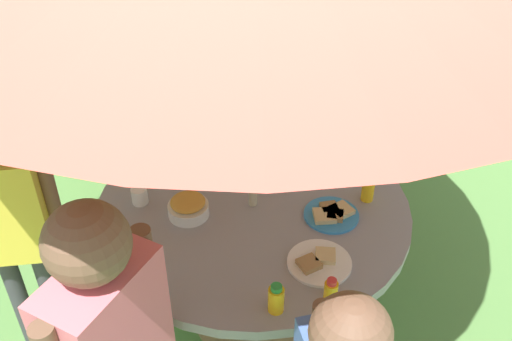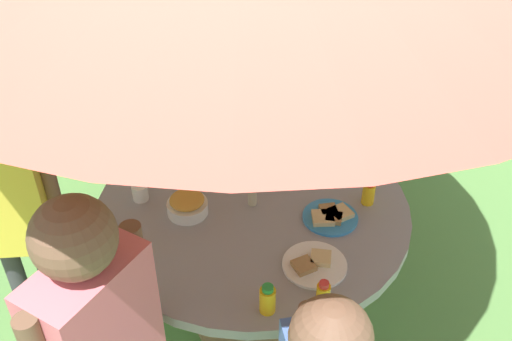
{
  "view_description": "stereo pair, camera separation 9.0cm",
  "coord_description": "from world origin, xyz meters",
  "px_view_note": "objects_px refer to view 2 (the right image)",
  "views": [
    {
      "loc": [
        -0.74,
        -1.69,
        2.25
      ],
      "look_at": [
        0.03,
        0.03,
        0.84
      ],
      "focal_mm": 40.73,
      "sensor_mm": 36.0,
      "label": 1
    },
    {
      "loc": [
        -0.66,
        -1.73,
        2.25
      ],
      "look_at": [
        0.03,
        0.03,
        0.84
      ],
      "focal_mm": 40.73,
      "sensor_mm": 36.0,
      "label": 2
    }
  ],
  "objects_px": {
    "dome_tent": "(213,42)",
    "plate_mid_right": "(206,159)",
    "plate_far_left": "(275,171)",
    "garden_table": "(252,228)",
    "child_in_pink_shirt": "(97,330)",
    "juice_bottle_center_front": "(118,245)",
    "child_in_white_shirt": "(161,93)",
    "plate_mid_left": "(314,264)",
    "plate_far_right": "(331,216)",
    "child_in_yellow_shirt": "(7,199)",
    "juice_bottle_near_left": "(323,294)",
    "cup_far": "(140,192)",
    "snack_bowl": "(187,205)",
    "cup_near": "(285,135)",
    "wooden_chair": "(322,85)",
    "juice_bottle_center_back": "(268,299)",
    "juice_bottle_near_right": "(369,193)"
  },
  "relations": [
    {
      "from": "juice_bottle_near_left",
      "to": "snack_bowl",
      "type": "bearing_deg",
      "value": 115.33
    },
    {
      "from": "child_in_white_shirt",
      "to": "cup_far",
      "type": "xyz_separation_m",
      "value": [
        -0.27,
        -0.73,
        -0.04
      ]
    },
    {
      "from": "plate_far_right",
      "to": "plate_mid_right",
      "type": "bearing_deg",
      "value": 121.86
    },
    {
      "from": "cup_far",
      "to": "juice_bottle_near_left",
      "type": "bearing_deg",
      "value": -59.8
    },
    {
      "from": "plate_far_right",
      "to": "child_in_pink_shirt",
      "type": "bearing_deg",
      "value": -160.04
    },
    {
      "from": "child_in_white_shirt",
      "to": "cup_near",
      "type": "relative_size",
      "value": 20.25
    },
    {
      "from": "garden_table",
      "to": "child_in_white_shirt",
      "type": "xyz_separation_m",
      "value": [
        -0.15,
        0.93,
        0.21
      ]
    },
    {
      "from": "dome_tent",
      "to": "juice_bottle_near_left",
      "type": "relative_size",
      "value": 19.73
    },
    {
      "from": "garden_table",
      "to": "juice_bottle_center_back",
      "type": "bearing_deg",
      "value": -105.85
    },
    {
      "from": "dome_tent",
      "to": "snack_bowl",
      "type": "xyz_separation_m",
      "value": [
        -0.62,
        -1.58,
        0.06
      ]
    },
    {
      "from": "child_in_white_shirt",
      "to": "juice_bottle_near_left",
      "type": "height_order",
      "value": "child_in_white_shirt"
    },
    {
      "from": "plate_far_left",
      "to": "juice_bottle_center_front",
      "type": "bearing_deg",
      "value": -161.23
    },
    {
      "from": "child_in_yellow_shirt",
      "to": "juice_bottle_near_left",
      "type": "xyz_separation_m",
      "value": [
        0.96,
        -0.86,
        -0.04
      ]
    },
    {
      "from": "garden_table",
      "to": "plate_far_left",
      "type": "relative_size",
      "value": 7.01
    },
    {
      "from": "garden_table",
      "to": "child_in_yellow_shirt",
      "type": "xyz_separation_m",
      "value": [
        -0.93,
        0.28,
        0.22
      ]
    },
    {
      "from": "child_in_pink_shirt",
      "to": "juice_bottle_center_front",
      "type": "relative_size",
      "value": 12.59
    },
    {
      "from": "wooden_chair",
      "to": "juice_bottle_near_right",
      "type": "distance_m",
      "value": 1.29
    },
    {
      "from": "plate_mid_right",
      "to": "cup_far",
      "type": "xyz_separation_m",
      "value": [
        -0.34,
        -0.16,
        0.02
      ]
    },
    {
      "from": "garden_table",
      "to": "child_in_pink_shirt",
      "type": "distance_m",
      "value": 0.94
    },
    {
      "from": "garden_table",
      "to": "wooden_chair",
      "type": "height_order",
      "value": "wooden_chair"
    },
    {
      "from": "child_in_pink_shirt",
      "to": "plate_mid_right",
      "type": "xyz_separation_m",
      "value": [
        0.61,
        0.91,
        -0.15
      ]
    },
    {
      "from": "dome_tent",
      "to": "plate_mid_right",
      "type": "distance_m",
      "value": 1.35
    },
    {
      "from": "cup_near",
      "to": "plate_mid_left",
      "type": "bearing_deg",
      "value": -106.36
    },
    {
      "from": "child_in_white_shirt",
      "to": "juice_bottle_center_back",
      "type": "relative_size",
      "value": 10.45
    },
    {
      "from": "child_in_white_shirt",
      "to": "juice_bottle_center_back",
      "type": "distance_m",
      "value": 1.47
    },
    {
      "from": "child_in_pink_shirt",
      "to": "cup_far",
      "type": "distance_m",
      "value": 0.81
    },
    {
      "from": "garden_table",
      "to": "child_in_pink_shirt",
      "type": "xyz_separation_m",
      "value": [
        -0.7,
        -0.55,
        0.29
      ]
    },
    {
      "from": "dome_tent",
      "to": "child_in_pink_shirt",
      "type": "xyz_separation_m",
      "value": [
        -1.05,
        -2.18,
        0.18
      ]
    },
    {
      "from": "juice_bottle_center_front",
      "to": "cup_near",
      "type": "height_order",
      "value": "juice_bottle_center_front"
    },
    {
      "from": "plate_far_right",
      "to": "juice_bottle_near_right",
      "type": "bearing_deg",
      "value": 10.35
    },
    {
      "from": "child_in_white_shirt",
      "to": "plate_mid_left",
      "type": "bearing_deg",
      "value": 0.63
    },
    {
      "from": "child_in_pink_shirt",
      "to": "juice_bottle_near_left",
      "type": "relative_size",
      "value": 12.85
    },
    {
      "from": "plate_mid_left",
      "to": "juice_bottle_near_left",
      "type": "relative_size",
      "value": 2.28
    },
    {
      "from": "plate_mid_left",
      "to": "cup_near",
      "type": "relative_size",
      "value": 3.98
    },
    {
      "from": "wooden_chair",
      "to": "snack_bowl",
      "type": "relative_size",
      "value": 6.25
    },
    {
      "from": "plate_far_left",
      "to": "plate_far_right",
      "type": "distance_m",
      "value": 0.37
    },
    {
      "from": "cup_far",
      "to": "dome_tent",
      "type": "bearing_deg",
      "value": 61.34
    },
    {
      "from": "snack_bowl",
      "to": "juice_bottle_center_front",
      "type": "bearing_deg",
      "value": -155.52
    },
    {
      "from": "garden_table",
      "to": "dome_tent",
      "type": "bearing_deg",
      "value": 77.65
    },
    {
      "from": "child_in_yellow_shirt",
      "to": "cup_near",
      "type": "distance_m",
      "value": 1.26
    },
    {
      "from": "juice_bottle_near_right",
      "to": "child_in_pink_shirt",
      "type": "bearing_deg",
      "value": -161.56
    },
    {
      "from": "garden_table",
      "to": "snack_bowl",
      "type": "height_order",
      "value": "snack_bowl"
    },
    {
      "from": "cup_near",
      "to": "child_in_yellow_shirt",
      "type": "bearing_deg",
      "value": -175.23
    },
    {
      "from": "dome_tent",
      "to": "child_in_yellow_shirt",
      "type": "relative_size",
      "value": 1.67
    },
    {
      "from": "juice_bottle_near_right",
      "to": "juice_bottle_center_front",
      "type": "relative_size",
      "value": 1.04
    },
    {
      "from": "plate_far_right",
      "to": "dome_tent",
      "type": "bearing_deg",
      "value": 86.97
    },
    {
      "from": "wooden_chair",
      "to": "plate_far_left",
      "type": "bearing_deg",
      "value": -88.41
    },
    {
      "from": "plate_mid_right",
      "to": "plate_far_left",
      "type": "distance_m",
      "value": 0.33
    },
    {
      "from": "child_in_pink_shirt",
      "to": "juice_bottle_center_back",
      "type": "relative_size",
      "value": 11.61
    },
    {
      "from": "child_in_pink_shirt",
      "to": "child_in_white_shirt",
      "type": "bearing_deg",
      "value": 31.59
    }
  ]
}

